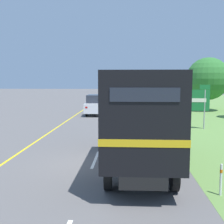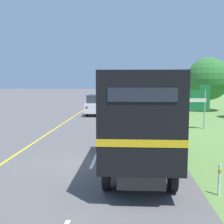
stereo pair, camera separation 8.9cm
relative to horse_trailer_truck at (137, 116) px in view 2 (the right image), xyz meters
The scene contains 14 objects.
ground_plane 2.72m from the horse_trailer_truck, behind, with size 200.00×200.00×0.00m, color #5B5959.
edge_line_yellow 20.31m from the horse_trailer_truck, 105.77° to the left, with size 0.12×70.45×0.01m, color yellow.
centre_dash_near 2.85m from the horse_trailer_truck, 152.66° to the left, with size 0.12×2.60×0.01m, color white.
centre_dash_mid_a 8.00m from the horse_trailer_truck, 103.39° to the left, with size 0.12×2.60×0.01m, color white.
centre_dash_mid_b 14.38m from the horse_trailer_truck, 97.23° to the left, with size 0.12×2.60×0.01m, color white.
centre_dash_far 20.90m from the horse_trailer_truck, 94.94° to the left, with size 0.12×2.60×0.01m, color white.
centre_dash_farthest 27.46m from the horse_trailer_truck, 93.75° to the left, with size 0.12×2.60×0.01m, color white.
horse_trailer_truck is the anchor object (origin of this frame).
lead_car_white 17.02m from the horse_trailer_truck, 102.00° to the left, with size 1.80×4.45×1.98m.
lead_car_grey_ahead 31.45m from the horse_trailer_truck, 89.89° to the left, with size 1.80×4.30×1.86m.
lead_car_white_ahead 44.79m from the horse_trailer_truck, 94.63° to the left, with size 1.80×4.37×1.88m.
highway_sign 9.82m from the horse_trailer_truck, 64.78° to the left, with size 2.21×0.09×3.08m.
roadside_tree_mid 22.75m from the horse_trailer_truck, 68.07° to the left, with size 4.71×4.71×5.91m.
delineator_post 3.84m from the horse_trailer_truck, 48.85° to the right, with size 0.08×0.08×0.95m.
Camera 2 is at (1.45, -11.08, 3.38)m, focal length 45.00 mm.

